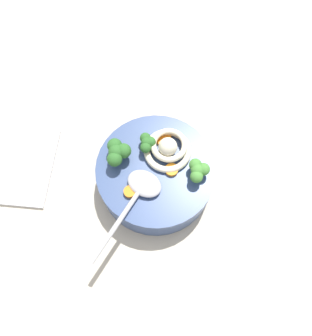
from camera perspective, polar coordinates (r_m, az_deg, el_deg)
The scene contains 11 objects.
table_slab at distance 64.91cm, azimuth -0.13°, elevation -2.25°, with size 135.86×135.86×3.35cm, color #BCB29E.
soup_bowl at distance 59.99cm, azimuth 0.00°, elevation -1.12°, with size 20.86×20.86×6.51cm.
noodle_pile at distance 57.33cm, azimuth 2.06°, elevation 3.40°, with size 9.17×8.99×3.69cm.
soup_spoon at distance 54.92cm, azimuth -2.78°, elevation -3.83°, with size 14.55×14.58×1.60cm.
broccoli_floret_beside_chili at distance 55.89cm, azimuth -6.65°, elevation 2.73°, with size 5.01×4.31×3.96cm.
broccoli_floret_rear at distance 55.10cm, azimuth 7.22°, elevation -0.39°, with size 4.22×3.63×3.34cm.
broccoli_floret_left at distance 57.01cm, azimuth -1.50°, elevation 4.38°, with size 3.71×3.19×2.94cm.
carrot_slice_center at distance 55.37cm, azimuth -4.50°, elevation -4.08°, with size 2.04×2.04×0.79cm, color orange.
carrot_slice_beside_noodles at distance 59.02cm, azimuth 1.36°, elevation 4.88°, with size 2.75×2.75×0.53cm, color orange.
carrot_slice_extra_a at distance 56.62cm, azimuth 2.68°, elevation -0.31°, with size 2.26×2.26×0.71cm, color orange.
folded_napkin at distance 69.25cm, azimuth -22.72°, elevation 0.48°, with size 15.87×13.90×0.80cm, color white.
Camera 1 is at (-21.24, 4.82, 62.82)cm, focal length 35.62 mm.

